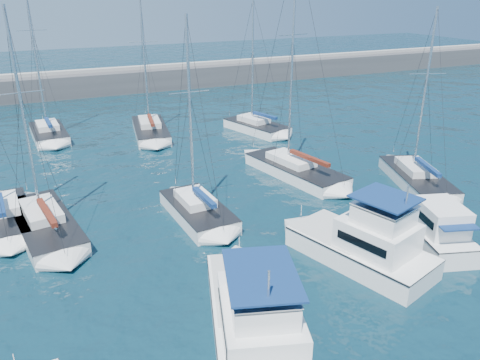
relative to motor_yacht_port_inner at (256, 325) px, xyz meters
name	(u,v)px	position (x,y,z in m)	size (l,w,h in m)	color
ground	(279,283)	(3.08, 3.66, -1.13)	(220.00, 220.00, 0.00)	black
breakwater	(105,85)	(3.08, 55.66, -0.08)	(160.00, 6.00, 4.45)	#424244
motor_yacht_port_inner	(256,325)	(0.00, 0.00, 0.00)	(6.40, 10.74, 4.69)	white
motor_yacht_stbd_inner	(366,246)	(8.22, 3.31, 0.00)	(5.67, 8.54, 4.69)	white
motor_yacht_stbd_outer	(433,230)	(13.18, 3.42, -0.19)	(4.34, 6.81, 3.20)	white
sailboat_mid_a	(4,217)	(-9.75, 16.42, -0.61)	(3.62, 7.57, 14.37)	white
sailboat_mid_b	(45,224)	(-7.44, 14.38, -0.63)	(4.40, 9.15, 13.57)	silver
sailboat_mid_c	(198,211)	(1.78, 12.31, -0.62)	(3.36, 6.97, 13.01)	white
sailboat_mid_d	(295,169)	(11.40, 16.17, -0.59)	(4.95, 9.69, 17.43)	white
sailboat_mid_e	(417,178)	(19.00, 10.77, -0.63)	(5.64, 8.71, 13.20)	silver
sailboat_back_a	(49,133)	(-5.92, 35.05, -0.58)	(3.50, 7.58, 16.64)	white
sailboat_back_b	(150,130)	(3.66, 32.07, -0.62)	(4.48, 9.39, 14.65)	silver
sailboat_back_c	(256,127)	(14.12, 28.71, -0.62)	(5.09, 7.86, 13.43)	white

